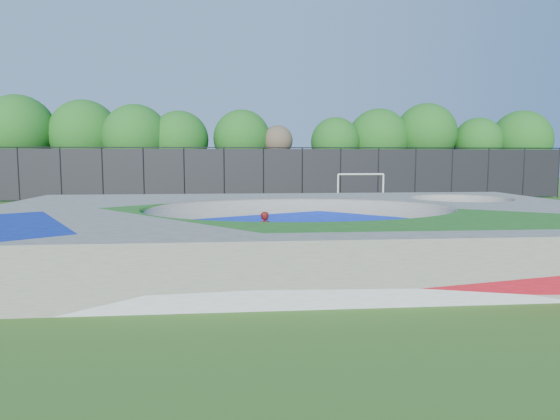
# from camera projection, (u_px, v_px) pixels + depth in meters

# --- Properties ---
(ground) EXTENTS (120.00, 120.00, 0.00)m
(ground) POSITION_uv_depth(u_px,v_px,m) (299.00, 250.00, 17.62)
(ground) COLOR #2E5818
(ground) RESTS_ON ground
(skate_deck) EXTENTS (22.00, 14.00, 1.50)m
(skate_deck) POSITION_uv_depth(u_px,v_px,m) (299.00, 229.00, 17.54)
(skate_deck) COLOR gray
(skate_deck) RESTS_ON ground
(skater) EXTENTS (0.66, 0.59, 1.52)m
(skater) POSITION_uv_depth(u_px,v_px,m) (264.00, 235.00, 15.97)
(skater) COLOR #AC160D
(skater) RESTS_ON ground
(skateboard) EXTENTS (0.81, 0.49, 0.05)m
(skateboard) POSITION_uv_depth(u_px,v_px,m) (264.00, 258.00, 16.05)
(skateboard) COLOR black
(skateboard) RESTS_ON ground
(soccer_goal) EXTENTS (3.28, 0.12, 2.17)m
(soccer_goal) POSITION_uv_depth(u_px,v_px,m) (361.00, 183.00, 34.16)
(soccer_goal) COLOR silver
(soccer_goal) RESTS_ON ground
(fence) EXTENTS (48.09, 0.09, 4.04)m
(fence) POSITION_uv_depth(u_px,v_px,m) (263.00, 173.00, 38.19)
(fence) COLOR black
(fence) RESTS_ON ground
(treeline) EXTENTS (52.57, 7.81, 8.44)m
(treeline) POSITION_uv_depth(u_px,v_px,m) (229.00, 137.00, 42.61)
(treeline) COLOR #432B21
(treeline) RESTS_ON ground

